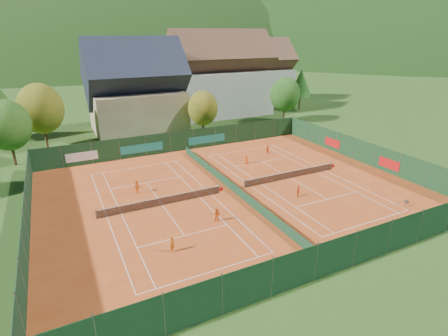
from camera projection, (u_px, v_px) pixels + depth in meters
ground at (232, 191)px, 38.88m from camera, size 600.00×600.00×0.00m
clay_pad at (232, 190)px, 38.87m from camera, size 40.00×32.00×0.01m
court_markings_left at (162, 205)px, 35.55m from camera, size 11.03×23.83×0.00m
court_markings_right at (291, 178)px, 42.19m from camera, size 11.03×23.83×0.00m
tennis_net_left at (164, 200)px, 35.43m from camera, size 13.30×0.10×1.02m
tennis_net_right at (292, 174)px, 42.07m from camera, size 13.30×0.10×1.02m
court_divider at (232, 186)px, 38.69m from camera, size 0.03×28.80×1.00m
fence_north at (179, 141)px, 51.51m from camera, size 40.00×0.10×3.00m
fence_south at (336, 256)px, 24.97m from camera, size 40.00×0.04×3.00m
fence_west at (27, 218)px, 30.03m from camera, size 0.04×32.00×3.00m
fence_east at (364, 152)px, 46.68m from camera, size 0.09×32.00×3.00m
chalet at (136, 93)px, 60.28m from camera, size 16.20×12.00×16.00m
hotel_block_a at (220, 79)px, 72.90m from camera, size 21.60×11.00×17.25m
hotel_block_b at (257, 76)px, 85.67m from camera, size 17.28×10.00×15.50m
tree_west_front at (7, 125)px, 44.49m from camera, size 5.72×5.72×8.69m
tree_west_mid at (41, 109)px, 50.92m from camera, size 6.44×6.44×9.78m
tree_center at (203, 108)px, 58.03m from camera, size 5.01×5.01×7.60m
tree_east_front at (285, 94)px, 66.92m from camera, size 5.72×5.72×8.69m
tree_east_mid at (301, 83)px, 77.51m from camera, size 5.04×5.04×9.00m
tree_east_back at (252, 78)px, 80.62m from camera, size 7.15×7.15×10.86m
mountain_backdrop at (120, 114)px, 260.00m from camera, size 820.00×530.00×242.00m
ball_hopper at (406, 202)px, 35.04m from camera, size 0.34×0.34×0.80m
loose_ball_0 at (160, 239)px, 29.66m from camera, size 0.07×0.07×0.07m
loose_ball_1 at (333, 211)px, 34.42m from camera, size 0.07×0.07×0.07m
loose_ball_2 at (221, 179)px, 41.99m from camera, size 0.07×0.07×0.07m
loose_ball_3 at (162, 174)px, 43.41m from camera, size 0.07×0.07×0.07m
player_left_near at (172, 244)px, 27.73m from camera, size 0.62×0.59×1.43m
player_left_mid at (217, 215)px, 32.16m from camera, size 0.84×0.76×1.41m
player_left_far at (137, 187)px, 37.95m from camera, size 1.01×0.59×1.55m
player_right_near at (298, 191)px, 37.18m from camera, size 0.78×0.69×1.27m
player_right_far_a at (246, 160)px, 46.48m from camera, size 0.72×0.63×1.25m
player_right_far_b at (268, 149)px, 50.65m from camera, size 1.14×1.03×1.26m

